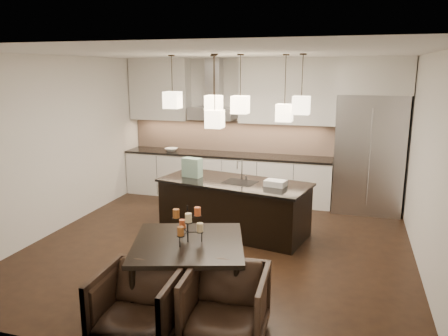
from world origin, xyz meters
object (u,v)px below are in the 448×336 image
(island_body, at_px, (234,208))
(armchair_right, at_px, (226,305))
(dining_table, at_px, (189,272))
(refrigerator, at_px, (369,154))
(armchair_left, at_px, (138,306))

(island_body, height_order, armchair_right, island_body)
(island_body, height_order, dining_table, island_body)
(dining_table, distance_m, armchair_right, 0.83)
(island_body, distance_m, armchair_right, 2.91)
(refrigerator, relative_size, armchair_right, 2.70)
(refrigerator, bearing_deg, island_body, -139.46)
(armchair_right, bearing_deg, island_body, 100.16)
(refrigerator, bearing_deg, armchair_left, -114.08)
(refrigerator, relative_size, armchair_left, 2.70)
(dining_table, bearing_deg, armchair_left, -121.07)
(island_body, relative_size, armchair_left, 2.90)
(refrigerator, xyz_separation_m, armchair_left, (-2.16, -4.84, -0.71))
(dining_table, height_order, armchair_left, armchair_left)
(island_body, xyz_separation_m, dining_table, (0.10, -2.26, -0.05))
(island_body, distance_m, dining_table, 2.26)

